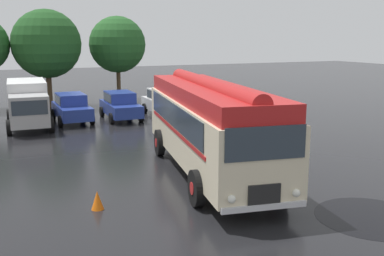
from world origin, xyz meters
TOP-DOWN VIEW (x-y plane):
  - ground_plane at (0.00, 0.00)m, footprint 120.00×120.00m
  - vintage_bus at (0.10, -0.18)m, footprint 4.15×10.36m
  - car_near_left at (-2.76, 12.19)m, footprint 2.02×4.23m
  - car_mid_left at (0.08, 11.88)m, footprint 2.02×4.23m
  - car_mid_right at (3.00, 12.14)m, footprint 1.97×4.20m
  - box_van at (-5.18, 11.85)m, footprint 2.52×5.85m
  - tree_centre at (-3.34, 18.79)m, footprint 4.77×4.77m
  - tree_right_of_centre at (2.14, 19.67)m, footprint 4.28×4.28m
  - traffic_cone at (-4.43, -2.07)m, footprint 0.36×0.36m
  - puddle_patch at (2.37, -5.79)m, footprint 3.11×3.11m

SIDE VIEW (x-z plane):
  - ground_plane at x=0.00m, z-range 0.00..0.00m
  - puddle_patch at x=2.37m, z-range 0.00..0.01m
  - traffic_cone at x=-4.43m, z-range 0.00..0.55m
  - car_near_left at x=-2.76m, z-range 0.02..1.68m
  - car_mid_left at x=0.08m, z-range 0.02..1.68m
  - car_mid_right at x=3.00m, z-range 0.02..1.68m
  - box_van at x=-5.18m, z-range 0.11..2.61m
  - vintage_bus at x=0.10m, z-range 0.15..3.64m
  - tree_right_of_centre at x=2.14m, z-range 1.08..7.57m
  - tree_centre at x=-3.34m, z-range 1.02..7.85m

